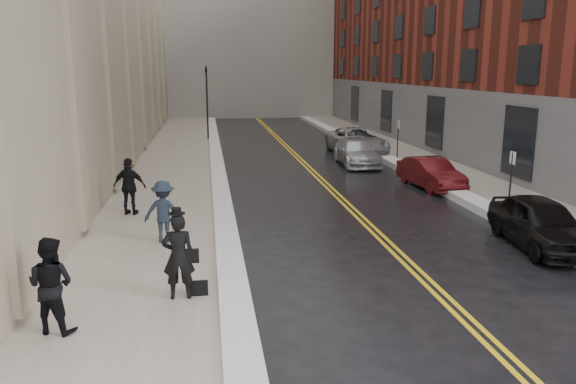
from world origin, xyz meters
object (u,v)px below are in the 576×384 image
object	(u,v)px
car_black	(541,223)
pedestrian_b	(164,212)
car_silver_far	(357,141)
pedestrian_c	(130,186)
pedestrian_main	(178,256)
pedestrian_a	(51,285)
car_maroon	(431,173)
car_silver_near	(357,152)

from	to	relation	value
car_black	pedestrian_b	bearing A→B (deg)	177.57
car_silver_far	pedestrian_c	world-z (taller)	pedestrian_c
pedestrian_main	pedestrian_a	bearing A→B (deg)	28.18
car_maroon	pedestrian_b	bearing A→B (deg)	-155.14
car_silver_near	car_silver_far	size ratio (longest dim) A/B	0.81
pedestrian_a	car_black	bearing A→B (deg)	-143.40
car_black	car_silver_far	size ratio (longest dim) A/B	0.75
pedestrian_a	pedestrian_main	bearing A→B (deg)	-131.90
pedestrian_main	pedestrian_c	distance (m)	7.80
car_silver_near	pedestrian_b	world-z (taller)	pedestrian_b
pedestrian_main	pedestrian_c	size ratio (longest dim) A/B	0.97
pedestrian_main	pedestrian_a	world-z (taller)	pedestrian_main
car_silver_far	pedestrian_main	bearing A→B (deg)	-117.59
car_maroon	pedestrian_c	xyz separation A→B (m)	(-12.16, -3.32, 0.48)
car_maroon	pedestrian_main	world-z (taller)	pedestrian_main
pedestrian_b	car_silver_far	bearing A→B (deg)	-111.61
car_maroon	pedestrian_c	world-z (taller)	pedestrian_c
pedestrian_main	car_black	bearing A→B (deg)	-166.20
car_black	pedestrian_main	size ratio (longest dim) A/B	2.25
car_silver_near	pedestrian_main	size ratio (longest dim) A/B	2.44
pedestrian_b	car_silver_near	bearing A→B (deg)	-115.50
car_silver_far	pedestrian_c	size ratio (longest dim) A/B	2.93
pedestrian_a	car_silver_far	bearing A→B (deg)	-99.04
car_maroon	pedestrian_main	distance (m)	14.90
pedestrian_a	car_maroon	bearing A→B (deg)	-116.54
car_silver_near	pedestrian_c	xyz separation A→B (m)	(-10.56, -9.56, 0.45)
car_silver_near	car_silver_far	bearing A→B (deg)	76.44
car_black	car_maroon	size ratio (longest dim) A/B	1.08
pedestrian_c	pedestrian_main	bearing A→B (deg)	119.91
car_silver_far	pedestrian_main	size ratio (longest dim) A/B	3.01
car_silver_near	car_black	bearing A→B (deg)	-82.42
car_silver_far	pedestrian_b	distance (m)	19.42
pedestrian_b	pedestrian_a	bearing A→B (deg)	82.76
car_silver_far	pedestrian_a	world-z (taller)	pedestrian_a
car_silver_near	pedestrian_a	world-z (taller)	pedestrian_a
pedestrian_main	pedestrian_a	size ratio (longest dim) A/B	1.02
pedestrian_main	pedestrian_a	distance (m)	2.64
car_silver_far	pedestrian_a	xyz separation A→B (m)	(-11.88, -22.02, 0.29)
car_silver_near	pedestrian_main	distance (m)	19.14
pedestrian_a	pedestrian_c	distance (m)	8.82
car_black	car_silver_near	xyz separation A→B (m)	(-1.53, 14.50, -0.06)
car_silver_far	pedestrian_a	size ratio (longest dim) A/B	3.06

